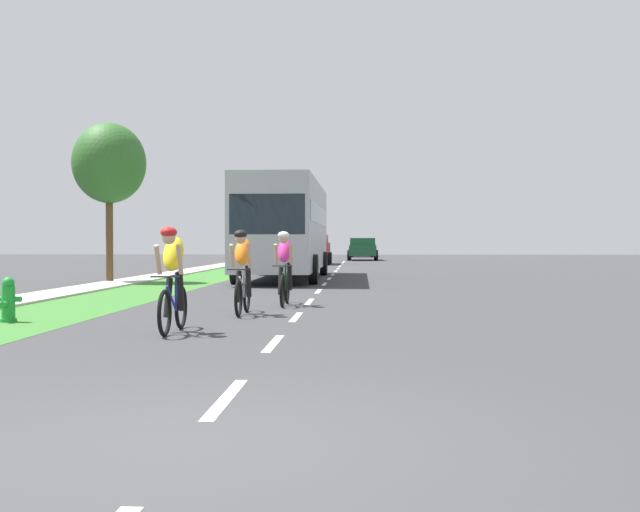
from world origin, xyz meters
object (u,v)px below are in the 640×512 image
at_px(cyclist_distant, 285,267).
at_px(pickup_dark_green, 363,249).
at_px(cyclist_lead, 173,279).
at_px(suv_red, 313,249).
at_px(sedan_maroon, 362,248).
at_px(cyclist_trailing, 242,271).
at_px(bus_silver, 286,225).
at_px(fire_hydrant_green, 8,300).
at_px(street_tree_near, 109,164).

distance_m(cyclist_distant, pickup_dark_green, 42.15).
distance_m(cyclist_lead, suv_red, 36.43).
xyz_separation_m(cyclist_lead, sedan_maroon, (2.90, 60.48, -0.04)).
xyz_separation_m(cyclist_distant, sedan_maroon, (1.73, 55.30, -0.04)).
bearing_deg(cyclist_distant, cyclist_trailing, -104.96).
xyz_separation_m(bus_silver, pickup_dark_green, (2.89, 29.89, -1.15)).
distance_m(bus_silver, pickup_dark_green, 30.05).
height_order(cyclist_lead, cyclist_trailing, same).
relative_size(bus_silver, pickup_dark_green, 2.27).
relative_size(fire_hydrant_green, suv_red, 0.16).
bearing_deg(cyclist_lead, cyclist_distant, 77.20).
distance_m(cyclist_trailing, street_tree_near, 13.49).
relative_size(suv_red, sedan_maroon, 1.09).
relative_size(cyclist_lead, sedan_maroon, 0.40).
height_order(sedan_maroon, street_tree_near, street_tree_near).
height_order(pickup_dark_green, sedan_maroon, pickup_dark_green).
height_order(cyclist_lead, bus_silver, bus_silver).
xyz_separation_m(fire_hydrant_green, sedan_maroon, (6.05, 59.06, 0.40)).
distance_m(cyclist_trailing, suv_red, 33.43).
bearing_deg(cyclist_trailing, cyclist_lead, -101.22).
bearing_deg(fire_hydrant_green, street_tree_near, 100.62).
height_order(cyclist_distant, suv_red, suv_red).
bearing_deg(fire_hydrant_green, cyclist_distant, 40.94).
xyz_separation_m(bus_silver, street_tree_near, (-5.65, -2.85, 1.99)).
xyz_separation_m(cyclist_distant, pickup_dark_green, (1.75, 42.12, 0.02)).
relative_size(cyclist_lead, cyclist_trailing, 1.00).
bearing_deg(cyclist_distant, cyclist_lead, -102.80).
bearing_deg(pickup_dark_green, cyclist_lead, -93.54).
relative_size(bus_silver, suv_red, 2.47).
xyz_separation_m(cyclist_lead, pickup_dark_green, (2.93, 47.30, 0.02)).
distance_m(sedan_maroon, street_tree_near, 46.82).
relative_size(cyclist_lead, pickup_dark_green, 0.34).
height_order(cyclist_lead, suv_red, suv_red).
bearing_deg(cyclist_trailing, fire_hydrant_green, -157.09).
bearing_deg(cyclist_distant, suv_red, 92.33).
xyz_separation_m(fire_hydrant_green, bus_silver, (3.19, 15.98, 1.61)).
relative_size(cyclist_trailing, suv_red, 0.37).
height_order(pickup_dark_green, street_tree_near, street_tree_near).
relative_size(cyclist_distant, bus_silver, 0.15).
xyz_separation_m(bus_silver, suv_red, (-0.13, 19.02, -1.03)).
relative_size(suv_red, pickup_dark_green, 0.92).
xyz_separation_m(cyclist_lead, bus_silver, (0.04, 17.41, 1.17)).
bearing_deg(pickup_dark_green, bus_silver, -95.52).
relative_size(fire_hydrant_green, cyclist_lead, 0.44).
bearing_deg(suv_red, fire_hydrant_green, -94.99).
height_order(fire_hydrant_green, bus_silver, bus_silver).
bearing_deg(cyclist_lead, sedan_maroon, 87.25).
xyz_separation_m(suv_red, street_tree_near, (-5.52, -21.87, 3.02)).
height_order(cyclist_distant, pickup_dark_green, pickup_dark_green).
distance_m(suv_red, street_tree_near, 22.76).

